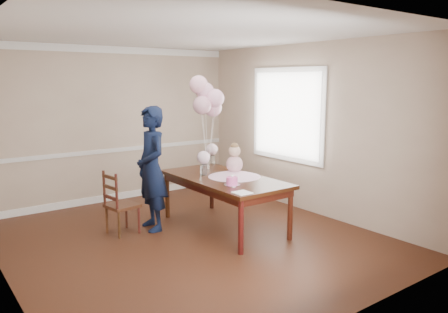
% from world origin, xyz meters
% --- Properties ---
extents(floor, '(4.50, 5.00, 0.00)m').
position_xyz_m(floor, '(0.00, 0.00, 0.00)').
color(floor, black).
rests_on(floor, ground).
extents(ceiling, '(4.50, 5.00, 0.02)m').
position_xyz_m(ceiling, '(0.00, 0.00, 2.70)').
color(ceiling, silver).
rests_on(ceiling, wall_back).
extents(wall_back, '(4.50, 0.02, 2.70)m').
position_xyz_m(wall_back, '(0.00, 2.50, 1.35)').
color(wall_back, tan).
rests_on(wall_back, floor).
extents(wall_front, '(4.50, 0.02, 2.70)m').
position_xyz_m(wall_front, '(0.00, -2.50, 1.35)').
color(wall_front, tan).
rests_on(wall_front, floor).
extents(wall_right, '(0.02, 5.00, 2.70)m').
position_xyz_m(wall_right, '(2.25, 0.00, 1.35)').
color(wall_right, tan).
rests_on(wall_right, floor).
extents(chair_rail_trim, '(4.50, 0.02, 0.07)m').
position_xyz_m(chair_rail_trim, '(0.00, 2.49, 0.90)').
color(chair_rail_trim, silver).
rests_on(chair_rail_trim, wall_back).
extents(crown_molding, '(4.50, 0.02, 0.12)m').
position_xyz_m(crown_molding, '(0.00, 2.49, 2.63)').
color(crown_molding, white).
rests_on(crown_molding, wall_back).
extents(baseboard_trim, '(4.50, 0.02, 0.12)m').
position_xyz_m(baseboard_trim, '(0.00, 2.49, 0.06)').
color(baseboard_trim, white).
rests_on(baseboard_trim, floor).
extents(window_frame, '(0.02, 1.66, 1.56)m').
position_xyz_m(window_frame, '(2.23, 0.50, 1.55)').
color(window_frame, silver).
rests_on(window_frame, wall_right).
extents(window_blinds, '(0.01, 1.50, 1.40)m').
position_xyz_m(window_blinds, '(2.21, 0.50, 1.55)').
color(window_blinds, silver).
rests_on(window_blinds, wall_right).
extents(dining_table_top, '(1.00, 2.00, 0.05)m').
position_xyz_m(dining_table_top, '(0.64, 0.13, 0.72)').
color(dining_table_top, black).
rests_on(dining_table_top, table_leg_fl).
extents(table_apron, '(0.90, 1.90, 0.10)m').
position_xyz_m(table_apron, '(0.64, 0.13, 0.65)').
color(table_apron, black).
rests_on(table_apron, table_leg_fl).
extents(table_leg_fl, '(0.07, 0.07, 0.70)m').
position_xyz_m(table_leg_fl, '(0.22, -0.79, 0.35)').
color(table_leg_fl, black).
rests_on(table_leg_fl, floor).
extents(table_leg_fr, '(0.07, 0.07, 0.70)m').
position_xyz_m(table_leg_fr, '(1.06, -0.79, 0.35)').
color(table_leg_fr, black).
rests_on(table_leg_fr, floor).
extents(table_leg_bl, '(0.07, 0.07, 0.70)m').
position_xyz_m(table_leg_bl, '(0.23, 1.05, 0.35)').
color(table_leg_bl, black).
rests_on(table_leg_bl, floor).
extents(table_leg_br, '(0.07, 0.07, 0.70)m').
position_xyz_m(table_leg_br, '(1.07, 1.05, 0.35)').
color(table_leg_br, black).
rests_on(table_leg_br, floor).
extents(baby_skirt, '(0.76, 0.76, 0.10)m').
position_xyz_m(baby_skirt, '(0.79, 0.08, 0.80)').
color(baby_skirt, '#F8B7DA').
rests_on(baby_skirt, dining_table_top).
extents(baby_torso, '(0.24, 0.24, 0.24)m').
position_xyz_m(baby_torso, '(0.79, 0.08, 0.93)').
color(baby_torso, pink).
rests_on(baby_torso, baby_skirt).
extents(baby_head, '(0.17, 0.17, 0.17)m').
position_xyz_m(baby_head, '(0.79, 0.08, 1.12)').
color(baby_head, '#DBAF96').
rests_on(baby_head, baby_torso).
extents(baby_hair, '(0.12, 0.12, 0.12)m').
position_xyz_m(baby_hair, '(0.79, 0.08, 1.18)').
color(baby_hair, brown).
rests_on(baby_hair, baby_head).
extents(cake_platter, '(0.22, 0.22, 0.01)m').
position_xyz_m(cake_platter, '(0.44, -0.32, 0.75)').
color(cake_platter, silver).
rests_on(cake_platter, dining_table_top).
extents(birthday_cake, '(0.15, 0.15, 0.10)m').
position_xyz_m(birthday_cake, '(0.44, -0.32, 0.81)').
color(birthday_cake, '#F24CA8').
rests_on(birthday_cake, cake_platter).
extents(cake_flower_a, '(0.03, 0.03, 0.03)m').
position_xyz_m(cake_flower_a, '(0.44, -0.32, 0.87)').
color(cake_flower_a, white).
rests_on(cake_flower_a, birthday_cake).
extents(cake_flower_b, '(0.03, 0.03, 0.03)m').
position_xyz_m(cake_flower_b, '(0.47, -0.30, 0.87)').
color(cake_flower_b, white).
rests_on(cake_flower_b, birthday_cake).
extents(rose_vase_near, '(0.10, 0.10, 0.16)m').
position_xyz_m(rose_vase_near, '(0.49, 0.43, 0.83)').
color(rose_vase_near, silver).
rests_on(rose_vase_near, dining_table_top).
extents(roses_near, '(0.19, 0.19, 0.19)m').
position_xyz_m(roses_near, '(0.49, 0.43, 1.01)').
color(roses_near, silver).
rests_on(roses_near, rose_vase_near).
extents(rose_vase_far, '(0.10, 0.10, 0.16)m').
position_xyz_m(rose_vase_far, '(1.03, 0.98, 0.83)').
color(rose_vase_far, white).
rests_on(rose_vase_far, dining_table_top).
extents(roses_far, '(0.19, 0.19, 0.19)m').
position_xyz_m(roses_far, '(1.03, 0.98, 1.01)').
color(roses_far, white).
rests_on(roses_far, rose_vase_far).
extents(napkin, '(0.20, 0.20, 0.01)m').
position_xyz_m(napkin, '(0.29, -0.72, 0.75)').
color(napkin, white).
rests_on(napkin, dining_table_top).
extents(balloon_weight, '(0.04, 0.04, 0.02)m').
position_xyz_m(balloon_weight, '(0.74, 0.68, 0.76)').
color(balloon_weight, silver).
rests_on(balloon_weight, dining_table_top).
extents(balloon_a, '(0.28, 0.28, 0.28)m').
position_xyz_m(balloon_a, '(0.64, 0.68, 1.75)').
color(balloon_a, '#D99AAC').
rests_on(balloon_a, balloon_ribbon_a).
extents(balloon_b, '(0.28, 0.28, 0.28)m').
position_xyz_m(balloon_b, '(0.84, 0.63, 1.85)').
color(balloon_b, '#FFB4D5').
rests_on(balloon_b, balloon_ribbon_b).
extents(balloon_c, '(0.28, 0.28, 0.28)m').
position_xyz_m(balloon_c, '(0.76, 0.78, 1.95)').
color(balloon_c, '#E7A4BD').
rests_on(balloon_c, balloon_ribbon_c).
extents(balloon_d, '(0.28, 0.28, 0.28)m').
position_xyz_m(balloon_d, '(0.66, 0.80, 2.05)').
color(balloon_d, '#FFB4C7').
rests_on(balloon_d, balloon_ribbon_d).
extents(balloon_e, '(0.28, 0.28, 0.28)m').
position_xyz_m(balloon_e, '(0.89, 0.76, 1.70)').
color(balloon_e, '#FFB4D0').
rests_on(balloon_e, balloon_ribbon_e).
extents(balloon_ribbon_a, '(0.09, 0.00, 0.84)m').
position_xyz_m(balloon_ribbon_a, '(0.69, 0.68, 1.18)').
color(balloon_ribbon_a, white).
rests_on(balloon_ribbon_a, balloon_weight).
extents(balloon_ribbon_b, '(0.10, 0.05, 0.93)m').
position_xyz_m(balloon_ribbon_b, '(0.79, 0.66, 1.23)').
color(balloon_ribbon_b, silver).
rests_on(balloon_ribbon_b, balloon_weight).
extents(balloon_ribbon_c, '(0.02, 0.09, 1.04)m').
position_xyz_m(balloon_ribbon_c, '(0.75, 0.73, 1.28)').
color(balloon_ribbon_c, white).
rests_on(balloon_ribbon_c, balloon_weight).
extents(balloon_ribbon_d, '(0.08, 0.10, 1.13)m').
position_xyz_m(balloon_ribbon_d, '(0.70, 0.74, 1.33)').
color(balloon_ribbon_d, white).
rests_on(balloon_ribbon_d, balloon_weight).
extents(balloon_ribbon_e, '(0.14, 0.07, 0.78)m').
position_xyz_m(balloon_ribbon_e, '(0.82, 0.72, 1.15)').
color(balloon_ribbon_e, white).
rests_on(balloon_ribbon_e, balloon_weight).
extents(dining_chair_seat, '(0.44, 0.44, 0.04)m').
position_xyz_m(dining_chair_seat, '(-0.63, 0.78, 0.40)').
color(dining_chair_seat, '#391C0F').
rests_on(dining_chair_seat, chair_leg_fl).
extents(chair_leg_fl, '(0.04, 0.04, 0.38)m').
position_xyz_m(chair_leg_fl, '(-0.77, 0.60, 0.19)').
color(chair_leg_fl, '#331D0D').
rests_on(chair_leg_fl, floor).
extents(chair_leg_fr, '(0.04, 0.04, 0.38)m').
position_xyz_m(chair_leg_fr, '(-0.45, 0.65, 0.19)').
color(chair_leg_fr, '#3D1410').
rests_on(chair_leg_fr, floor).
extents(chair_leg_bl, '(0.04, 0.04, 0.38)m').
position_xyz_m(chair_leg_bl, '(-0.82, 0.91, 0.19)').
color(chair_leg_bl, '#3E2011').
rests_on(chair_leg_bl, floor).
extents(chair_leg_br, '(0.04, 0.04, 0.38)m').
position_xyz_m(chair_leg_br, '(-0.50, 0.96, 0.19)').
color(chair_leg_br, '#35160E').
rests_on(chair_leg_br, floor).
extents(chair_back_post_l, '(0.04, 0.04, 0.49)m').
position_xyz_m(chair_back_post_l, '(-0.78, 0.60, 0.65)').
color(chair_back_post_l, '#37130F').
rests_on(chair_back_post_l, dining_chair_seat).
extents(chair_back_post_r, '(0.04, 0.04, 0.49)m').
position_xyz_m(chair_back_post_r, '(-0.83, 0.91, 0.65)').
color(chair_back_post_r, '#39170F').
rests_on(chair_back_post_r, dining_chair_seat).
extents(chair_slat_low, '(0.08, 0.35, 0.04)m').
position_xyz_m(chair_slat_low, '(-0.81, 0.75, 0.55)').
color(chair_slat_low, '#3B1610').
rests_on(chair_slat_low, dining_chair_seat).
extents(chair_slat_mid, '(0.08, 0.35, 0.04)m').
position_xyz_m(chair_slat_mid, '(-0.81, 0.75, 0.69)').
color(chair_slat_mid, '#351C0E').
rests_on(chair_slat_mid, dining_chair_seat).
extents(chair_slat_top, '(0.08, 0.35, 0.04)m').
position_xyz_m(chair_slat_top, '(-0.81, 0.75, 0.83)').
color(chair_slat_top, '#371D0F').
rests_on(chair_slat_top, dining_chair_seat).
extents(woman, '(0.50, 0.69, 1.77)m').
position_xyz_m(woman, '(-0.21, 0.70, 0.88)').
color(woman, black).
rests_on(woman, floor).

